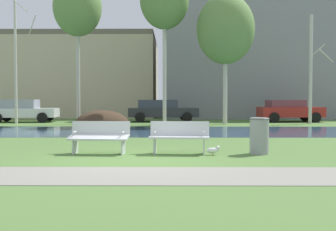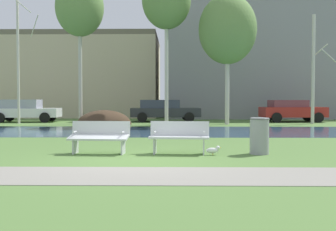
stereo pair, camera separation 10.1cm
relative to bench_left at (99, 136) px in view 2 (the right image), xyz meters
name	(u,v)px [view 2 (the right image)]	position (x,y,z in m)	size (l,w,h in m)	color
ground_plane	(155,130)	(1.07, 8.79, -0.47)	(120.00, 120.00, 0.00)	#517538
paved_path_strip	(125,175)	(1.07, -3.17, -0.47)	(60.00, 1.88, 0.01)	gray
river_band	(154,131)	(1.07, 7.78, -0.47)	(80.00, 6.27, 0.01)	#33516B
soil_mound	(104,125)	(-2.04, 12.59, -0.47)	(3.15, 2.91, 1.69)	#423021
bench_left	(99,136)	(0.00, 0.00, 0.00)	(1.64, 0.68, 0.87)	silver
bench_right	(179,136)	(2.15, 0.00, 0.00)	(1.64, 0.68, 0.87)	silver
trash_bin	(259,135)	(4.30, -0.01, 0.03)	(0.53, 0.53, 0.97)	gray
seagull	(213,150)	(3.04, -0.24, -0.34)	(0.40, 0.15, 0.25)	white
birch_far_left	(18,44)	(-7.33, 13.56, 4.29)	(1.39, 2.15, 9.39)	beige
birch_left	(80,8)	(-3.51, 13.04, 6.31)	(2.81, 2.81, 8.74)	#BCB7A8
birch_center_left	(166,0)	(1.55, 13.31, 6.81)	(2.90, 2.90, 9.39)	beige
birch_center	(228,30)	(5.11, 13.07, 5.05)	(3.37, 3.37, 7.56)	beige
birch_center_right	(314,69)	(10.34, 13.65, 2.83)	(1.43, 2.14, 6.50)	beige
parked_van_nearest_white	(25,110)	(-7.64, 15.32, 0.29)	(4.30, 2.21, 1.45)	silver
parked_sedan_second_dark	(164,110)	(1.31, 15.95, 0.29)	(4.64, 2.28, 1.43)	#282B30
parked_hatch_third_red	(291,110)	(9.62, 15.68, 0.29)	(4.14, 2.19, 1.42)	maroon
building_beige_block	(66,77)	(-7.50, 24.92, 2.92)	(16.18, 9.63, 6.79)	#BCAD8E
building_grey_warehouse	(248,62)	(8.14, 23.14, 4.12)	(13.23, 8.64, 9.18)	gray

